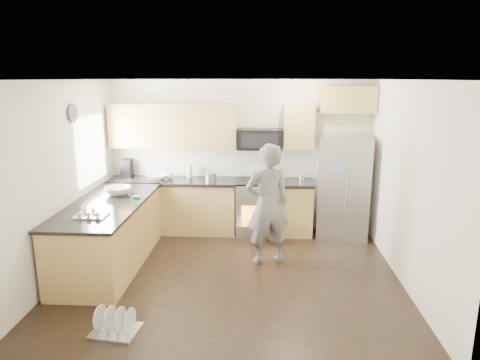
# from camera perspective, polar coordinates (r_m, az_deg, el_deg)

# --- Properties ---
(ground) EXTENTS (4.50, 4.50, 0.00)m
(ground) POSITION_cam_1_polar(r_m,az_deg,el_deg) (5.98, -1.22, -12.56)
(ground) COLOR black
(ground) RESTS_ON ground
(room_shell) EXTENTS (4.54, 4.04, 2.62)m
(room_shell) POSITION_cam_1_polar(r_m,az_deg,el_deg) (5.47, -1.67, 3.50)
(room_shell) COLOR white
(room_shell) RESTS_ON ground
(back_cabinet_run) EXTENTS (4.45, 0.64, 2.50)m
(back_cabinet_run) POSITION_cam_1_polar(r_m,az_deg,el_deg) (7.36, -4.74, 0.40)
(back_cabinet_run) COLOR #B48D48
(back_cabinet_run) RESTS_ON ground
(peninsula) EXTENTS (0.96, 2.36, 1.04)m
(peninsula) POSITION_cam_1_polar(r_m,az_deg,el_deg) (6.39, -17.02, -6.88)
(peninsula) COLOR #B48D48
(peninsula) RESTS_ON ground
(stove_range) EXTENTS (0.76, 0.97, 1.79)m
(stove_range) POSITION_cam_1_polar(r_m,az_deg,el_deg) (7.31, 2.54, -1.98)
(stove_range) COLOR #B7B7BC
(stove_range) RESTS_ON ground
(refrigerator) EXTENTS (0.93, 0.78, 1.69)m
(refrigerator) POSITION_cam_1_polar(r_m,az_deg,el_deg) (7.34, 13.70, -0.92)
(refrigerator) COLOR #B7B7BC
(refrigerator) RESTS_ON ground
(person) EXTENTS (0.74, 0.60, 1.75)m
(person) POSITION_cam_1_polar(r_m,az_deg,el_deg) (6.08, 3.69, -3.26)
(person) COLOR gray
(person) RESTS_ON ground
(dish_rack) EXTENTS (0.52, 0.44, 0.29)m
(dish_rack) POSITION_cam_1_polar(r_m,az_deg,el_deg) (4.94, -16.29, -18.13)
(dish_rack) COLOR #B7B7BC
(dish_rack) RESTS_ON ground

